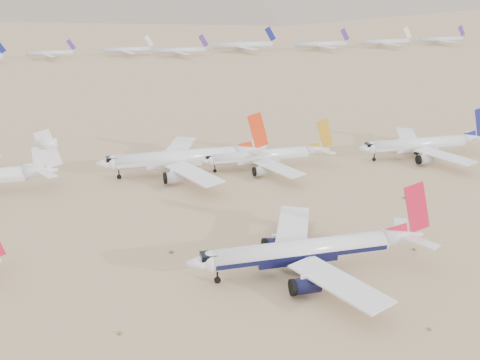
{
  "coord_description": "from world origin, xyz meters",
  "views": [
    {
      "loc": [
        -46.13,
        -109.2,
        63.73
      ],
      "look_at": [
        -7.74,
        38.76,
        7.0
      ],
      "focal_mm": 45.0,
      "sensor_mm": 36.0,
      "label": 1
    }
  ],
  "objects": [
    {
      "name": "main_airliner",
      "position": [
        -2.46,
        -1.58,
        5.05
      ],
      "size": [
        52.01,
        50.8,
        18.36
      ],
      "color": "white",
      "rests_on": "ground"
    },
    {
      "name": "row2_navy_widebody",
      "position": [
        62.79,
        63.43,
        4.54
      ],
      "size": [
        45.69,
        44.68,
        16.25
      ],
      "color": "white",
      "rests_on": "ground"
    },
    {
      "name": "ground",
      "position": [
        0.0,
        0.0,
        0.0
      ],
      "size": [
        7000.0,
        7000.0,
        0.0
      ],
      "primitive_type": "plane",
      "color": "#9B7D5A",
      "rests_on": "ground"
    },
    {
      "name": "distant_storage_row",
      "position": [
        -21.64,
        308.38,
        4.34
      ],
      "size": [
        524.52,
        54.67,
        14.79
      ],
      "color": "silver",
      "rests_on": "ground"
    },
    {
      "name": "row2_gold_tail",
      "position": [
        7.77,
        65.63,
        4.23
      ],
      "size": [
        42.51,
        41.58,
        15.14
      ],
      "color": "white",
      "rests_on": "ground"
    },
    {
      "name": "desert_scrub",
      "position": [
        -30.36,
        -24.48,
        0.29
      ],
      "size": [
        206.06,
        121.67,
        0.63
      ],
      "color": "brown",
      "rests_on": "ground"
    },
    {
      "name": "row2_orange_tail",
      "position": [
        -18.46,
        67.21,
        5.13
      ],
      "size": [
        51.2,
        50.09,
        18.26
      ],
      "color": "white",
      "rests_on": "ground"
    }
  ]
}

